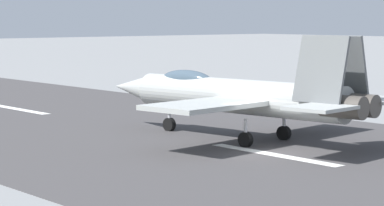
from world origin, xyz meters
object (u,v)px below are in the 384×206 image
at_px(crew_person, 174,95).
at_px(marker_cone_mid, 267,107).
at_px(marker_cone_far, 162,95).
at_px(fighter_jet, 238,95).

height_order(crew_person, marker_cone_mid, crew_person).
bearing_deg(marker_cone_far, crew_person, 150.77).
height_order(fighter_jet, crew_person, fighter_jet).
xyz_separation_m(crew_person, marker_cone_mid, (-6.78, -2.74, -0.52)).
xyz_separation_m(fighter_jet, marker_cone_mid, (8.33, -10.55, -2.11)).
bearing_deg(fighter_jet, crew_person, -27.36).
distance_m(fighter_jet, marker_cone_far, 22.71).
xyz_separation_m(fighter_jet, crew_person, (15.10, -7.81, -1.59)).
relative_size(fighter_jet, crew_person, 11.28).
distance_m(crew_person, marker_cone_mid, 7.33).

